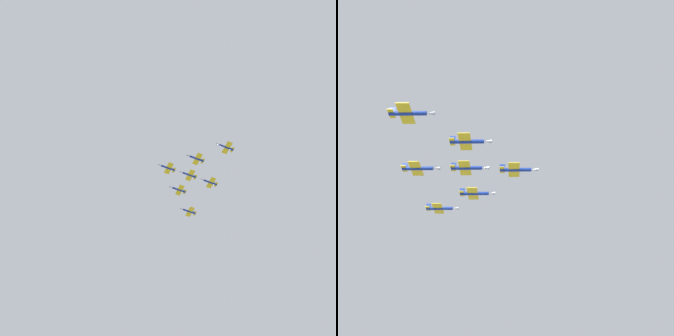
{
  "view_description": "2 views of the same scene",
  "coord_description": "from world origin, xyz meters",
  "views": [
    {
      "loc": [
        103.27,
        70.13,
        1.93
      ],
      "look_at": [
        19.38,
        -6.73,
        187.9
      ],
      "focal_mm": 35.8,
      "sensor_mm": 36.0,
      "label": 1
    },
    {
      "loc": [
        -30.75,
        -111.3,
        119.78
      ],
      "look_at": [
        15.05,
        -8.94,
        186.29
      ],
      "focal_mm": 45.99,
      "sensor_mm": 36.0,
      "label": 2
    }
  ],
  "objects": [
    {
      "name": "jet_starboard_outer",
      "position": [
        5.99,
        30.41,
        188.01
      ],
      "size": [
        12.0,
        9.35,
        2.56
      ],
      "rotation": [
        0.0,
        0.0,
        4.28
      ],
      "color": "navy"
    },
    {
      "name": "jet_center_rear",
      "position": [
        -17.64,
        -20.46,
        188.57
      ],
      "size": [
        12.0,
        9.35,
        2.56
      ],
      "rotation": [
        0.0,
        0.0,
        4.28
      ],
      "color": "navy"
    },
    {
      "name": "jet_starboard_inner",
      "position": [
        0.99,
        -13.65,
        189.16
      ],
      "size": [
        12.0,
        9.35,
        2.56
      ],
      "rotation": [
        0.0,
        0.0,
        4.28
      ],
      "color": "navy"
    },
    {
      "name": "jet_lead",
      "position": [
        19.61,
        -6.84,
        187.91
      ],
      "size": [
        12.0,
        9.35,
        2.56
      ],
      "rotation": [
        0.0,
        0.0,
        4.28
      ],
      "color": "navy"
    },
    {
      "name": "jet_port_inner",
      "position": [
        12.8,
        11.79,
        186.89
      ],
      "size": [
        12.0,
        9.35,
        2.56
      ],
      "rotation": [
        0.0,
        0.0,
        4.28
      ],
      "color": "navy"
    },
    {
      "name": "jet_port_trail",
      "position": [
        -8.37,
        6.16,
        188.64
      ],
      "size": [
        12.0,
        9.35,
        2.56
      ],
      "rotation": [
        0.0,
        0.0,
        4.28
      ],
      "color": "navy"
    },
    {
      "name": "jet_port_outer",
      "position": [
        5.62,
        -0.34,
        188.67
      ],
      "size": [
        12.0,
        9.35,
        2.56
      ],
      "rotation": [
        0.0,
        0.0,
        4.28
      ],
      "color": "navy"
    }
  ]
}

